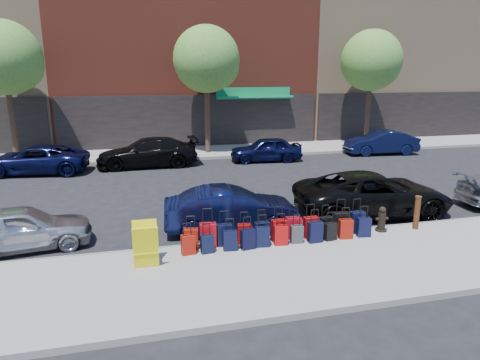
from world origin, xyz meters
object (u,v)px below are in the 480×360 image
object	(u,v)px
car_near_0	(21,228)
car_far_1	(147,152)
bollard	(417,212)
tree_right	(373,62)
display_rack	(146,245)
car_far_0	(36,160)
tree_center	(209,61)
car_near_1	(231,210)
suitcase_front_5	(279,230)
car_far_3	(381,143)
car_near_2	(373,194)
car_far_2	(266,149)
fire_hydrant	(382,220)
tree_left	(7,60)

from	to	relation	value
car_near_0	car_far_1	size ratio (longest dim) A/B	0.71
bollard	tree_right	bearing A→B (deg)	64.86
display_rack	car_far_0	bearing A→B (deg)	111.99
display_rack	tree_center	bearing A→B (deg)	74.39
tree_right	car_near_1	distance (m)	18.27
suitcase_front_5	car_far_3	size ratio (longest dim) A/B	0.23
car_far_0	car_far_1	xyz separation A→B (m)	(5.32, 0.31, 0.07)
car_near_0	car_near_2	world-z (taller)	car_near_2
display_rack	car_far_2	distance (m)	14.06
car_near_0	bollard	bearing A→B (deg)	-105.78
car_far_2	car_far_1	bearing A→B (deg)	-86.23
fire_hydrant	display_rack	size ratio (longest dim) A/B	0.70
car_near_0	display_rack	bearing A→B (deg)	-131.54
car_far_1	car_far_2	world-z (taller)	car_far_1
car_far_0	car_far_1	world-z (taller)	car_far_1
fire_hydrant	display_rack	bearing A→B (deg)	-169.70
fire_hydrant	car_near_0	size ratio (longest dim) A/B	0.21
car_near_0	car_near_1	world-z (taller)	car_near_1
tree_center	fire_hydrant	world-z (taller)	tree_center
tree_center	car_far_0	xyz separation A→B (m)	(-9.10, -2.94, -4.73)
fire_hydrant	car_far_2	size ratio (longest dim) A/B	0.19
display_rack	car_far_3	size ratio (longest dim) A/B	0.25
car_near_1	car_near_0	bearing A→B (deg)	94.90
bollard	display_rack	xyz separation A→B (m)	(-8.04, -0.62, 0.00)
bollard	car_far_2	distance (m)	11.68
fire_hydrant	car_near_2	world-z (taller)	car_near_2
fire_hydrant	bollard	xyz separation A→B (m)	(1.11, -0.10, 0.18)
car_far_0	car_far_3	distance (m)	19.05
tree_left	car_near_2	size ratio (longest dim) A/B	1.37
car_far_1	tree_center	bearing A→B (deg)	123.98
tree_center	suitcase_front_5	bearing A→B (deg)	-92.49
tree_left	car_near_0	distance (m)	14.03
suitcase_front_5	car_far_2	xyz separation A→B (m)	(3.24, 11.54, 0.20)
tree_right	car_near_0	world-z (taller)	tree_right
suitcase_front_5	car_near_1	bearing A→B (deg)	119.50
car_near_0	car_far_1	distance (m)	10.91
tree_right	car_near_2	bearing A→B (deg)	-119.64
tree_center	car_far_2	xyz separation A→B (m)	(2.61, -2.80, -4.75)
car_near_1	car_far_3	xyz separation A→B (m)	(11.59, 10.34, 0.03)
suitcase_front_5	car_far_1	xyz separation A→B (m)	(-3.16, 11.71, 0.29)
suitcase_front_5	car_far_0	size ratio (longest dim) A/B	0.20
tree_left	fire_hydrant	world-z (taller)	tree_left
tree_right	car_near_0	size ratio (longest dim) A/B	1.98
tree_center	car_far_3	size ratio (longest dim) A/B	1.70
tree_left	car_near_1	xyz separation A→B (m)	(8.85, -12.80, -4.74)
car_near_1	car_far_3	distance (m)	15.53
car_far_2	bollard	bearing A→B (deg)	10.79
tree_left	car_near_2	bearing A→B (deg)	-41.88
fire_hydrant	car_far_2	world-z (taller)	car_far_2
tree_right	suitcase_front_5	xyz separation A→B (m)	(-11.12, -14.34, -4.95)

